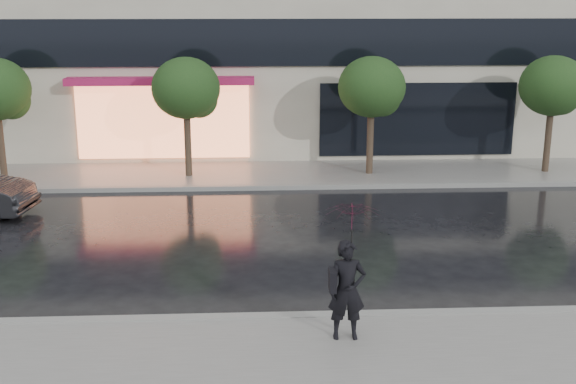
{
  "coord_description": "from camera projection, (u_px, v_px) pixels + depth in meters",
  "views": [
    {
      "loc": [
        -0.88,
        -13.28,
        5.83
      ],
      "look_at": [
        -0.07,
        3.02,
        1.4
      ],
      "focal_mm": 45.0,
      "sensor_mm": 36.0,
      "label": 1
    }
  ],
  "objects": [
    {
      "name": "tree_mid_west",
      "position": [
        188.0,
        90.0,
        23.13
      ],
      "size": [
        2.2,
        2.2,
        3.99
      ],
      "color": "#33261C",
      "rests_on": "ground"
    },
    {
      "name": "pedestrian_with_umbrella",
      "position": [
        350.0,
        254.0,
        12.1
      ],
      "size": [
        0.91,
        0.92,
        2.42
      ],
      "rotation": [
        0.0,
        0.0,
        -0.0
      ],
      "color": "black",
      "rests_on": "sidewalk_near"
    },
    {
      "name": "tree_mid_east",
      "position": [
        373.0,
        89.0,
        23.42
      ],
      "size": [
        2.2,
        2.2,
        3.99
      ],
      "color": "#33261C",
      "rests_on": "ground"
    },
    {
      "name": "curb_near",
      "position": [
        302.0,
        317.0,
        13.39
      ],
      "size": [
        60.0,
        0.25,
        0.14
      ],
      "primitive_type": "cube",
      "color": "gray",
      "rests_on": "ground"
    },
    {
      "name": "sidewalk_far",
      "position": [
        279.0,
        174.0,
        24.24
      ],
      "size": [
        60.0,
        3.5,
        0.12
      ],
      "primitive_type": "cube",
      "color": "slate",
      "rests_on": "ground"
    },
    {
      "name": "tree_far_east",
      "position": [
        554.0,
        88.0,
        23.71
      ],
      "size": [
        2.2,
        2.2,
        3.99
      ],
      "color": "#33261C",
      "rests_on": "ground"
    },
    {
      "name": "ground",
      "position": [
        299.0,
        299.0,
        14.37
      ],
      "size": [
        120.0,
        120.0,
        0.0
      ],
      "primitive_type": "plane",
      "color": "black",
      "rests_on": "ground"
    },
    {
      "name": "sidewalk_near",
      "position": [
        312.0,
        380.0,
        11.22
      ],
      "size": [
        60.0,
        4.5,
        0.12
      ],
      "primitive_type": "cube",
      "color": "slate",
      "rests_on": "ground"
    },
    {
      "name": "curb_far",
      "position": [
        281.0,
        187.0,
        22.55
      ],
      "size": [
        60.0,
        0.25,
        0.14
      ],
      "primitive_type": "cube",
      "color": "gray",
      "rests_on": "ground"
    }
  ]
}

